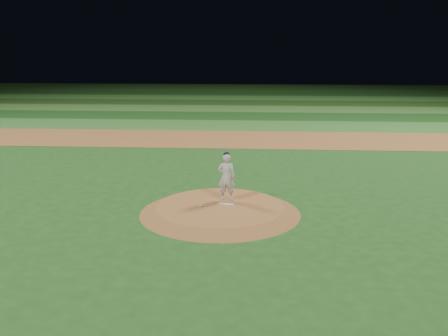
% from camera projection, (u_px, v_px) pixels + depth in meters
% --- Properties ---
extents(ground, '(120.00, 120.00, 0.00)m').
position_uv_depth(ground, '(220.00, 213.00, 17.15)').
color(ground, '#1F511A').
rests_on(ground, ground).
extents(infield_dirt_band, '(70.00, 6.00, 0.02)m').
position_uv_depth(infield_dirt_band, '(237.00, 139.00, 30.72)').
color(infield_dirt_band, '#975D2F').
rests_on(infield_dirt_band, ground).
extents(outfield_stripe_0, '(70.00, 5.00, 0.02)m').
position_uv_depth(outfield_stripe_0, '(240.00, 125.00, 36.05)').
color(outfield_stripe_0, '#307028').
rests_on(outfield_stripe_0, ground).
extents(outfield_stripe_1, '(70.00, 5.00, 0.02)m').
position_uv_depth(outfield_stripe_1, '(242.00, 116.00, 40.90)').
color(outfield_stripe_1, '#184616').
rests_on(outfield_stripe_1, ground).
extents(outfield_stripe_2, '(70.00, 5.00, 0.02)m').
position_uv_depth(outfield_stripe_2, '(244.00, 109.00, 45.74)').
color(outfield_stripe_2, '#386F28').
rests_on(outfield_stripe_2, ground).
extents(outfield_stripe_3, '(70.00, 5.00, 0.02)m').
position_uv_depth(outfield_stripe_3, '(245.00, 103.00, 50.59)').
color(outfield_stripe_3, '#1D4215').
rests_on(outfield_stripe_3, ground).
extents(outfield_stripe_4, '(70.00, 5.00, 0.02)m').
position_uv_depth(outfield_stripe_4, '(246.00, 98.00, 55.44)').
color(outfield_stripe_4, '#2F6A26').
rests_on(outfield_stripe_4, ground).
extents(outfield_stripe_5, '(70.00, 5.00, 0.02)m').
position_uv_depth(outfield_stripe_5, '(247.00, 94.00, 60.28)').
color(outfield_stripe_5, '#184416').
rests_on(outfield_stripe_5, ground).
extents(pitchers_mound, '(5.50, 5.50, 0.25)m').
position_uv_depth(pitchers_mound, '(220.00, 209.00, 17.12)').
color(pitchers_mound, '#9D6231').
rests_on(pitchers_mound, ground).
extents(pitching_rubber, '(0.57, 0.29, 0.03)m').
position_uv_depth(pitching_rubber, '(226.00, 204.00, 17.22)').
color(pitching_rubber, silver).
rests_on(pitching_rubber, pitchers_mound).
extents(rosin_bag, '(0.11, 0.11, 0.06)m').
position_uv_depth(rosin_bag, '(201.00, 206.00, 17.01)').
color(rosin_bag, silver).
rests_on(rosin_bag, pitchers_mound).
extents(pitcher_on_mound, '(0.63, 0.43, 1.75)m').
position_uv_depth(pitcher_on_mound, '(226.00, 177.00, 17.53)').
color(pitcher_on_mound, silver).
rests_on(pitcher_on_mound, pitchers_mound).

